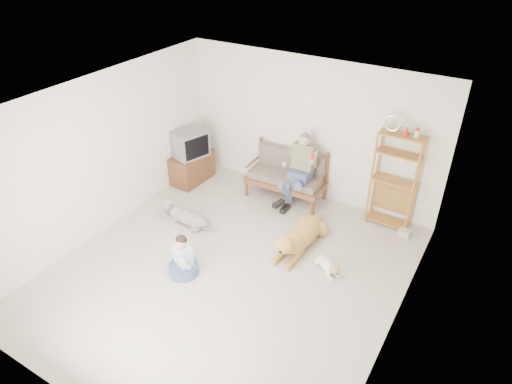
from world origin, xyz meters
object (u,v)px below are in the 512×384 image
Objects in this scene: loveseat at (287,174)px; etagere at (394,180)px; tv_stand at (192,167)px; golden_retriever at (300,237)px.

etagere is (1.98, 0.11, 0.41)m from loveseat.
loveseat is 2.02m from tv_stand.
etagere reaches higher than loveseat.
tv_stand is at bearing -168.68° from loveseat.
golden_retriever is at bearing -56.90° from loveseat.
golden_retriever is at bearing -126.09° from etagere.
etagere is at bearing 10.99° from tv_stand.
golden_retriever is (0.94, -1.32, -0.28)m from loveseat.
loveseat is 1.66× the size of tv_stand.
golden_retriever is (-1.04, -1.43, -0.69)m from etagere.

